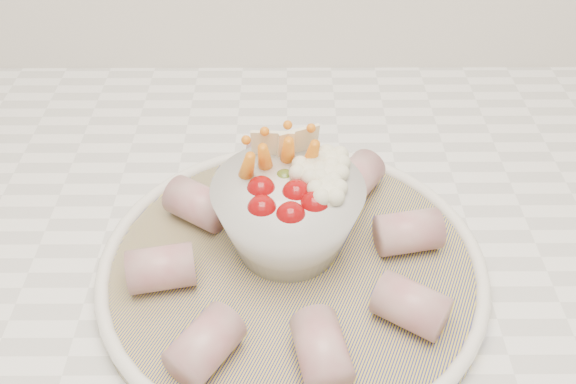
{
  "coord_description": "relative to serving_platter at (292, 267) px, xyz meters",
  "views": [
    {
      "loc": [
        -0.0,
        1.02,
        1.34
      ],
      "look_at": [
        0.0,
        1.42,
        1.0
      ],
      "focal_mm": 40.0,
      "sensor_mm": 36.0,
      "label": 1
    }
  ],
  "objects": [
    {
      "name": "serving_platter",
      "position": [
        0.0,
        0.0,
        0.0
      ],
      "size": [
        0.43,
        0.43,
        0.02
      ],
      "color": "navy",
      "rests_on": "kitchen_counter"
    },
    {
      "name": "cured_meat_rolls",
      "position": [
        -0.0,
        0.0,
        0.02
      ],
      "size": [
        0.27,
        0.27,
        0.04
      ],
      "color": "#A44B56",
      "rests_on": "serving_platter"
    },
    {
      "name": "veggie_bowl",
      "position": [
        -0.0,
        0.02,
        0.04
      ],
      "size": [
        0.13,
        0.13,
        0.1
      ],
      "color": "silver",
      "rests_on": "serving_platter"
    }
  ]
}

